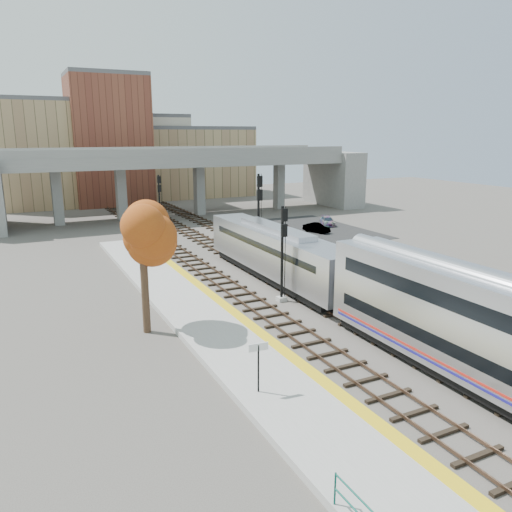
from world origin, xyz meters
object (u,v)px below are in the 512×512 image
car_a (285,231)px  car_c (327,221)px  locomotive (276,252)px  tree (142,234)px  car_b (317,228)px  signal_mast_near (282,256)px  signal_mast_far (160,203)px  signal_mast_mid (259,216)px

car_a → car_c: 9.15m
locomotive → tree: size_ratio=2.41×
car_a → car_c: bearing=31.1°
tree → car_b: (25.45, 21.06, -5.28)m
car_a → signal_mast_near: bearing=-113.9°
tree → car_c: (29.30, 24.47, -5.29)m
signal_mast_near → car_b: 25.33m
signal_mast_near → car_b: signal_mast_near is taller
car_c → signal_mast_far: bearing=-179.1°
locomotive → car_c: (17.41, 18.33, -1.71)m
signal_mast_far → car_b: (15.65, -10.79, -2.54)m
signal_mast_near → car_b: (15.65, 19.74, -2.64)m
signal_mast_near → car_a: (11.20, 19.30, -2.53)m
signal_mast_near → signal_mast_mid: (4.10, 11.81, 0.79)m
tree → car_b: 33.45m
tree → car_a: 29.88m
locomotive → signal_mast_near: 5.34m
signal_mast_near → signal_mast_mid: 12.52m
signal_mast_far → car_b: bearing=-34.6°
signal_mast_far → tree: (-9.79, -31.85, 2.74)m
tree → car_a: size_ratio=2.07×
locomotive → tree: (-11.89, -6.14, 3.59)m
car_a → signal_mast_far: bearing=141.2°
signal_mast_mid → signal_mast_near: bearing=-109.1°
signal_mast_far → tree: 33.44m
car_a → car_b: size_ratio=1.15×
car_a → car_b: bearing=11.9°
signal_mast_far → car_a: bearing=-45.1°
locomotive → car_b: (13.55, 14.92, -1.69)m
car_b → signal_mast_near: bearing=-148.5°
signal_mast_mid → tree: bearing=-136.6°
locomotive → signal_mast_near: (-2.10, -4.82, 0.95)m
locomotive → car_c: size_ratio=5.20×
signal_mast_near → tree: (-9.79, -1.31, 2.64)m
signal_mast_mid → car_b: (11.55, 7.94, -3.43)m
signal_mast_mid → tree: size_ratio=0.99×
signal_mast_near → car_a: 22.46m
signal_mast_near → signal_mast_far: size_ratio=1.02×
car_b → signal_mast_mid: bearing=-165.7°
locomotive → signal_mast_mid: (2.00, 6.99, 1.74)m
signal_mast_mid → car_a: 10.85m
signal_mast_near → car_a: bearing=59.9°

